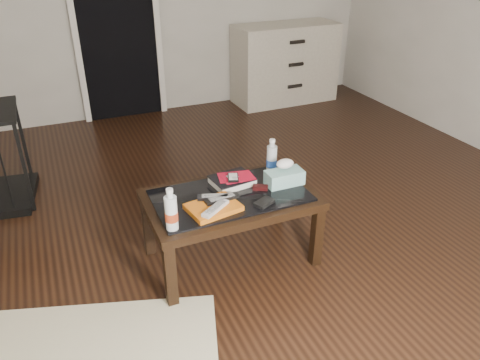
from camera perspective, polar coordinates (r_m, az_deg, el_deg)
The scene contains 16 objects.
ground at distance 3.42m, azimuth 1.17°, elevation -4.49°, with size 5.00×5.00×0.00m, color black.
doorway at distance 5.21m, azimuth -14.89°, elevation 18.28°, with size 0.90×0.08×2.07m.
coffee_table at distance 2.81m, azimuth -1.17°, elevation -2.94°, with size 1.00×0.60×0.46m.
dresser at distance 5.70m, azimuth 5.50°, elevation 13.95°, with size 1.21×0.54×0.90m.
magazines at distance 2.63m, azimuth -3.27°, elevation -3.35°, with size 0.28×0.21×0.03m, color #CD6413.
remote_silver at distance 2.57m, azimuth -3.02°, elevation -3.44°, with size 0.20×0.05×0.02m, color silver.
remote_black_front at distance 2.66m, azimuth -2.24°, elevation -2.27°, with size 0.20×0.05×0.02m, color black.
remote_black_back at distance 2.68m, azimuth -3.09°, elevation -2.05°, with size 0.20×0.05×0.02m, color black.
textbook at distance 2.88m, azimuth -0.96°, elevation -0.07°, with size 0.25×0.20×0.05m, color black.
dvd_mailers at distance 2.87m, azimuth -0.76°, elevation 0.43°, with size 0.19×0.14×0.01m, color #AB0B22.
ipod at distance 2.84m, azimuth -0.84°, elevation 0.31°, with size 0.06×0.10×0.02m, color black.
flip_phone at distance 2.83m, azimuth 2.50°, elevation -0.91°, with size 0.09×0.05×0.02m, color black.
wallet at distance 2.68m, azimuth 2.97°, elevation -2.75°, with size 0.12×0.07×0.02m, color black.
water_bottle_left at distance 2.44m, azimuth -8.42°, elevation -3.53°, with size 0.07×0.07×0.24m, color white.
water_bottle_right at distance 2.97m, azimuth 3.89°, elevation 2.86°, with size 0.07×0.07×0.24m, color #B6BFC2.
tissue_box at distance 2.88m, azimuth 5.43°, elevation 0.31°, with size 0.23×0.12×0.09m, color teal.
Camera 1 is at (-1.20, -2.61, 1.86)m, focal length 35.00 mm.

